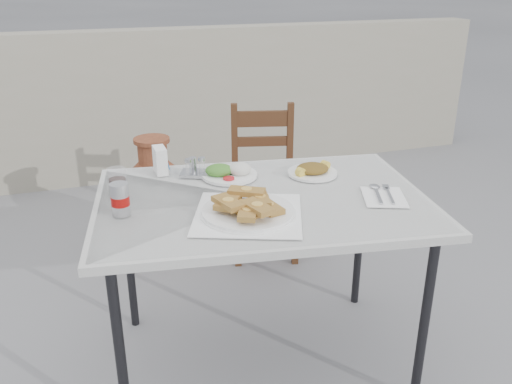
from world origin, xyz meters
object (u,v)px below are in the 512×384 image
object	(u,v)px
cola_glass	(118,183)
salad_rice_plate	(229,172)
salad_chopped_plate	(313,170)
napkin_holder	(160,160)
cafe_table	(262,209)
soda_can	(120,199)
condiment_caddy	(194,169)
terracotta_urn	(156,198)
chair	(264,179)
pide_plate	(248,206)

from	to	relation	value
cola_glass	salad_rice_plate	bearing A→B (deg)	5.41
salad_chopped_plate	napkin_holder	size ratio (longest dim) A/B	1.86
cafe_table	cola_glass	distance (m)	0.59
soda_can	condiment_caddy	bearing A→B (deg)	42.49
napkin_holder	salad_rice_plate	bearing A→B (deg)	-28.68
soda_can	terracotta_urn	xyz separation A→B (m)	(0.28, 1.21, -0.53)
terracotta_urn	salad_chopped_plate	bearing A→B (deg)	-61.66
chair	salad_rice_plate	bearing A→B (deg)	-105.57
salad_chopped_plate	pide_plate	bearing A→B (deg)	-141.81
napkin_holder	terracotta_urn	world-z (taller)	napkin_holder
salad_chopped_plate	cola_glass	bearing A→B (deg)	177.05
soda_can	cola_glass	distance (m)	0.21
salad_chopped_plate	terracotta_urn	bearing A→B (deg)	118.34
pide_plate	condiment_caddy	world-z (taller)	condiment_caddy
cola_glass	condiment_caddy	size ratio (longest dim) A/B	0.74
cola_glass	terracotta_urn	distance (m)	1.16
chair	salad_chopped_plate	bearing A→B (deg)	-80.08
condiment_caddy	napkin_holder	bearing A→B (deg)	150.98
cola_glass	terracotta_urn	bearing A→B (deg)	74.77
condiment_caddy	terracotta_urn	xyz separation A→B (m)	(-0.07, 0.89, -0.49)
cafe_table	condiment_caddy	distance (m)	0.39
pide_plate	salad_chopped_plate	world-z (taller)	pide_plate
chair	condiment_caddy	bearing A→B (deg)	-115.61
pide_plate	condiment_caddy	bearing A→B (deg)	101.89
chair	cola_glass	bearing A→B (deg)	-124.75
condiment_caddy	chair	size ratio (longest dim) A/B	0.16
salad_rice_plate	pide_plate	bearing A→B (deg)	-95.70
cafe_table	pide_plate	xyz separation A→B (m)	(-0.10, -0.14, 0.09)
soda_can	chair	size ratio (longest dim) A/B	0.14
salad_rice_plate	cola_glass	size ratio (longest dim) A/B	2.26
salad_rice_plate	cola_glass	world-z (taller)	cola_glass
cola_glass	napkin_holder	xyz separation A→B (m)	(0.20, 0.19, 0.01)
pide_plate	salad_rice_plate	xyz separation A→B (m)	(0.04, 0.40, -0.01)
salad_chopped_plate	chair	distance (m)	0.90
salad_chopped_plate	napkin_holder	distance (m)	0.67
soda_can	cola_glass	size ratio (longest dim) A/B	1.15
chair	cafe_table	bearing A→B (deg)	-95.53
condiment_caddy	chair	world-z (taller)	chair
salad_rice_plate	salad_chopped_plate	distance (m)	0.37
condiment_caddy	salad_rice_plate	bearing A→B (deg)	-25.06
cola_glass	chair	size ratio (longest dim) A/B	0.12
pide_plate	soda_can	xyz separation A→B (m)	(-0.44, 0.15, 0.03)
soda_can	condiment_caddy	world-z (taller)	soda_can
pide_plate	chair	world-z (taller)	chair
salad_chopped_plate	soda_can	size ratio (longest dim) A/B	1.79
pide_plate	soda_can	distance (m)	0.47
salad_chopped_plate	cola_glass	size ratio (longest dim) A/B	2.05
cafe_table	napkin_holder	world-z (taller)	napkin_holder
cafe_table	condiment_caddy	size ratio (longest dim) A/B	9.83
cola_glass	napkin_holder	world-z (taller)	napkin_holder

